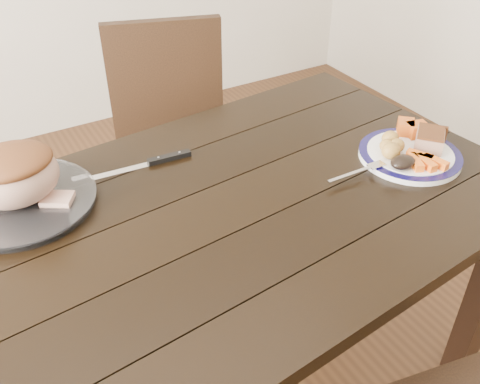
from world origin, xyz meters
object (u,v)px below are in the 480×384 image
serving_platter (22,203)px  fork (361,171)px  carving_knife (155,161)px  chair_far (173,138)px  dinner_plate (410,155)px  pork_slice (430,140)px  roast_joint (14,177)px  dining_table (208,245)px

serving_platter → fork: (0.78, -0.32, 0.01)m
carving_knife → serving_platter: bearing=-173.5°
chair_far → dinner_plate: 0.90m
chair_far → carving_knife: bearing=79.9°
serving_platter → pork_slice: 1.07m
pork_slice → serving_platter: bearing=162.7°
serving_platter → roast_joint: (0.00, 0.00, 0.08)m
dinner_plate → pork_slice: (0.06, -0.01, 0.03)m
chair_far → carving_knife: 0.57m
dinner_plate → roast_joint: (-0.96, 0.31, 0.08)m
chair_far → pork_slice: bearing=135.7°
pork_slice → fork: pork_slice is taller
chair_far → serving_platter: (-0.60, -0.48, 0.23)m
dining_table → dinner_plate: 0.60m
dining_table → serving_platter: size_ratio=4.87×
chair_far → roast_joint: (-0.60, -0.48, 0.31)m
chair_far → fork: bearing=120.7°
carving_knife → dining_table: bearing=-82.8°
serving_platter → roast_joint: roast_joint is taller
serving_platter → carving_knife: size_ratio=1.07×
dining_table → chair_far: (0.23, 0.73, -0.13)m
serving_platter → carving_knife: 0.35m
chair_far → roast_joint: size_ratio=4.49×
chair_far → dinner_plate: chair_far is taller
roast_joint → dinner_plate: bearing=-18.1°
fork → carving_knife: (-0.43, 0.33, -0.01)m
chair_far → roast_joint: chair_far is taller
chair_far → carving_knife: size_ratio=2.90×
dining_table → serving_platter: serving_platter is taller
serving_platter → fork: bearing=-22.1°
fork → chair_far: bearing=103.7°
chair_far → carving_knife: (-0.25, -0.46, 0.23)m
dinner_plate → carving_knife: 0.69m
dinner_plate → fork: 0.18m
dinner_plate → carving_knife: bearing=151.8°
dinner_plate → pork_slice: pork_slice is taller
dinner_plate → fork: size_ratio=1.54×
dinner_plate → pork_slice: 0.07m
dining_table → serving_platter: (-0.36, 0.26, 0.10)m
chair_far → carving_knife: chair_far is taller
dinner_plate → carving_knife: dinner_plate is taller
chair_far → serving_platter: size_ratio=2.70×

